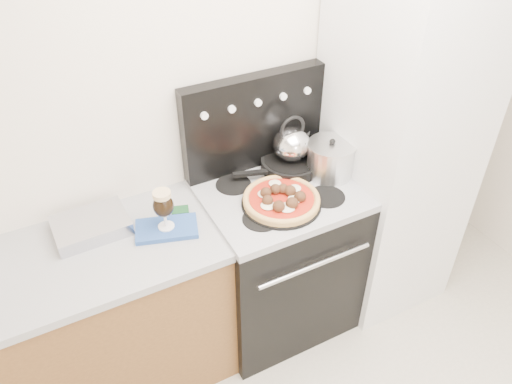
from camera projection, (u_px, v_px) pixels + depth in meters
room_shell at (395, 263)px, 1.62m from camera, size 3.52×3.01×2.52m
base_cabinet at (73, 335)px, 2.38m from camera, size 1.45×0.60×0.86m
countertop at (49, 269)px, 2.10m from camera, size 1.48×0.63×0.04m
stove_body at (277, 260)px, 2.76m from camera, size 0.76×0.65×0.88m
cooktop at (279, 194)px, 2.48m from camera, size 0.76×0.65×0.04m
backguard at (254, 122)px, 2.51m from camera, size 0.76×0.08×0.50m
fridge at (394, 152)px, 2.69m from camera, size 0.64×0.68×1.90m
foil_sheet at (91, 226)px, 2.24m from camera, size 0.33×0.25×0.06m
oven_mitt at (167, 229)px, 2.26m from camera, size 0.31×0.24×0.02m
beer_glass at (164, 210)px, 2.19m from camera, size 0.10×0.10×0.20m
pizza_pan at (281, 203)px, 2.38m from camera, size 0.46×0.46×0.01m
pizza at (281, 198)px, 2.36m from camera, size 0.40×0.40×0.05m
skillet at (291, 163)px, 2.61m from camera, size 0.39×0.39×0.06m
tea_kettle at (292, 142)px, 2.53m from camera, size 0.20×0.20×0.21m
stock_pot at (330, 160)px, 2.53m from camera, size 0.30×0.30×0.17m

